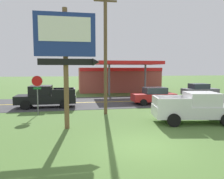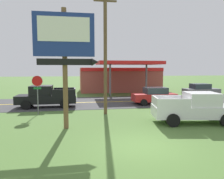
{
  "view_description": "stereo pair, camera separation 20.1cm",
  "coord_description": "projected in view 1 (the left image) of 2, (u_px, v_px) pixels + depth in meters",
  "views": [
    {
      "loc": [
        -3.1,
        -8.91,
        3.48
      ],
      "look_at": [
        0.0,
        8.0,
        1.8
      ],
      "focal_mm": 34.51,
      "sensor_mm": 36.0,
      "label": 1
    },
    {
      "loc": [
        -2.9,
        -8.94,
        3.48
      ],
      "look_at": [
        0.0,
        8.0,
        1.8
      ],
      "focal_mm": 34.51,
      "sensor_mm": 36.0,
      "label": 2
    }
  ],
  "objects": [
    {
      "name": "pickup_white_parked_on_lawn",
      "position": [
        195.0,
        108.0,
        13.82
      ],
      "size": [
        5.45,
        2.88,
        1.96
      ],
      "color": "silver",
      "rests_on": "ground"
    },
    {
      "name": "car_red_far_lane",
      "position": [
        154.0,
        96.0,
        21.15
      ],
      "size": [
        4.2,
        2.0,
        1.64
      ],
      "color": "red",
      "rests_on": "ground"
    },
    {
      "name": "gas_station",
      "position": [
        118.0,
        78.0,
        33.27
      ],
      "size": [
        12.0,
        11.5,
        4.4
      ],
      "color": "#A84C42",
      "rests_on": "ground"
    },
    {
      "name": "stop_sign",
      "position": [
        37.0,
        88.0,
        16.11
      ],
      "size": [
        0.8,
        0.08,
        2.95
      ],
      "color": "slate",
      "rests_on": "ground"
    },
    {
      "name": "ground_plane",
      "position": [
        144.0,
        147.0,
        9.61
      ],
      "size": [
        180.0,
        180.0,
        0.0
      ],
      "primitive_type": "plane",
      "color": "#4C7033"
    },
    {
      "name": "road_centre_line",
      "position": [
        103.0,
        102.0,
        22.34
      ],
      "size": [
        126.0,
        0.2,
        0.01
      ],
      "primitive_type": "cube",
      "color": "gold",
      "rests_on": "road_asphalt"
    },
    {
      "name": "car_grey_mid_lane",
      "position": [
        200.0,
        90.0,
        26.41
      ],
      "size": [
        4.2,
        2.0,
        1.64
      ],
      "color": "slate",
      "rests_on": "ground"
    },
    {
      "name": "utility_pole",
      "position": [
        105.0,
        46.0,
        16.03
      ],
      "size": [
        1.89,
        0.26,
        9.72
      ],
      "color": "brown",
      "rests_on": "ground"
    },
    {
      "name": "pickup_black_on_road",
      "position": [
        46.0,
        97.0,
        19.3
      ],
      "size": [
        5.2,
        2.24,
        1.96
      ],
      "color": "black",
      "rests_on": "ground"
    },
    {
      "name": "motel_sign",
      "position": [
        66.0,
        46.0,
        11.96
      ],
      "size": [
        3.58,
        0.54,
        6.84
      ],
      "color": "brown",
      "rests_on": "ground"
    },
    {
      "name": "road_asphalt",
      "position": [
        103.0,
        102.0,
        22.34
      ],
      "size": [
        140.0,
        8.0,
        0.02
      ],
      "primitive_type": "cube",
      "color": "#3D3D3F",
      "rests_on": "ground"
    }
  ]
}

